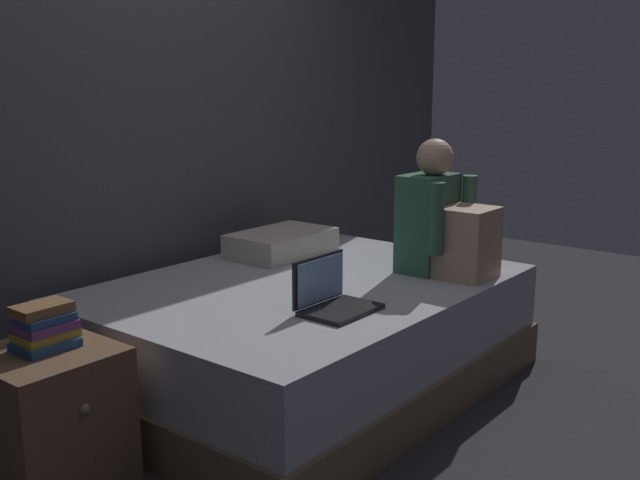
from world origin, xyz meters
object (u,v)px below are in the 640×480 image
(nightstand, at_px, (50,423))
(laptop, at_px, (332,297))
(bed, at_px, (305,334))
(book_stack, at_px, (44,327))
(person_sitting, at_px, (444,223))
(pillow, at_px, (282,243))

(nightstand, relative_size, laptop, 1.67)
(bed, bearing_deg, book_stack, 175.11)
(bed, xyz_separation_m, person_sitting, (0.54, -0.43, 0.51))
(nightstand, bearing_deg, bed, -3.78)
(book_stack, bearing_deg, laptop, -25.67)
(laptop, height_order, book_stack, laptop)
(person_sitting, bearing_deg, pillow, 102.84)
(person_sitting, bearing_deg, bed, 141.87)
(laptop, height_order, pillow, laptop)
(pillow, bearing_deg, bed, -127.28)
(person_sitting, height_order, pillow, person_sitting)
(laptop, relative_size, pillow, 0.57)
(bed, height_order, nightstand, nightstand)
(bed, bearing_deg, laptop, -126.28)
(pillow, height_order, book_stack, book_stack)
(laptop, bearing_deg, nightstand, 155.90)
(pillow, distance_m, book_stack, 1.66)
(person_sitting, height_order, laptop, person_sitting)
(bed, distance_m, book_stack, 1.33)
(person_sitting, relative_size, laptop, 2.05)
(bed, xyz_separation_m, pillow, (0.34, 0.45, 0.33))
(nightstand, relative_size, pillow, 0.96)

